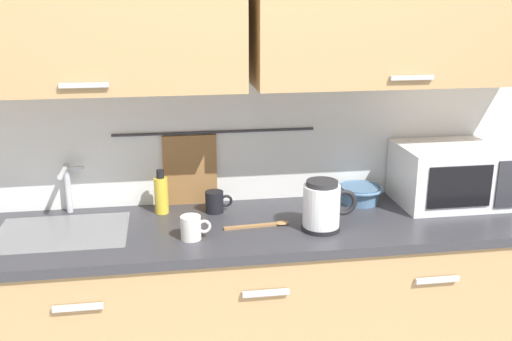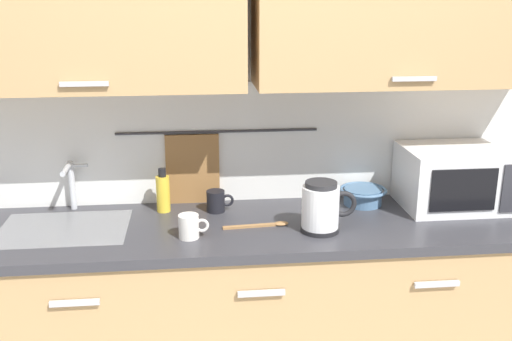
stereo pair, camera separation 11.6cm
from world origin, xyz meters
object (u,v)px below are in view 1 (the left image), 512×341
object	(u,v)px
electric_kettle	(323,206)
mixing_bowl	(360,193)
wooden_spoon	(265,225)
dish_soap_bottle	(161,194)
mug_by_kettle	(192,228)
microwave	(449,175)
mug_near_sink	(215,202)

from	to	relation	value
electric_kettle	mixing_bowl	distance (m)	0.39
mixing_bowl	wooden_spoon	world-z (taller)	mixing_bowl
electric_kettle	wooden_spoon	world-z (taller)	electric_kettle
dish_soap_bottle	mug_by_kettle	distance (m)	0.33
microwave	mixing_bowl	world-z (taller)	microwave
microwave	mug_near_sink	bearing A→B (deg)	177.63
dish_soap_bottle	wooden_spoon	xyz separation A→B (m)	(0.42, -0.22, -0.08)
microwave	wooden_spoon	distance (m)	0.90
microwave	mixing_bowl	xyz separation A→B (m)	(-0.40, 0.06, -0.09)
electric_kettle	mixing_bowl	world-z (taller)	electric_kettle
dish_soap_bottle	wooden_spoon	world-z (taller)	dish_soap_bottle
dish_soap_bottle	mixing_bowl	distance (m)	0.90
electric_kettle	mug_near_sink	world-z (taller)	electric_kettle
microwave	mixing_bowl	bearing A→B (deg)	170.72
mug_near_sink	mug_by_kettle	world-z (taller)	same
microwave	mug_near_sink	distance (m)	1.07
microwave	wooden_spoon	bearing A→B (deg)	-170.22
electric_kettle	mixing_bowl	size ratio (longest dim) A/B	1.06
microwave	electric_kettle	world-z (taller)	microwave
microwave	electric_kettle	xyz separation A→B (m)	(-0.65, -0.22, -0.03)
mug_near_sink	wooden_spoon	world-z (taller)	mug_near_sink
electric_kettle	dish_soap_bottle	size ratio (longest dim) A/B	1.16
electric_kettle	dish_soap_bottle	xyz separation A→B (m)	(-0.64, 0.29, -0.01)
dish_soap_bottle	wooden_spoon	bearing A→B (deg)	-27.82
mug_by_kettle	wooden_spoon	xyz separation A→B (m)	(0.30, 0.09, -0.04)
wooden_spoon	mixing_bowl	bearing A→B (deg)	24.22
microwave	dish_soap_bottle	size ratio (longest dim) A/B	2.35
mug_near_sink	mug_by_kettle	bearing A→B (deg)	-112.64
microwave	mug_near_sink	size ratio (longest dim) A/B	3.83
mug_near_sink	mug_by_kettle	xyz separation A→B (m)	(-0.12, -0.28, 0.00)
microwave	dish_soap_bottle	xyz separation A→B (m)	(-1.29, 0.07, -0.05)
mug_near_sink	mixing_bowl	xyz separation A→B (m)	(0.67, 0.02, -0.00)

